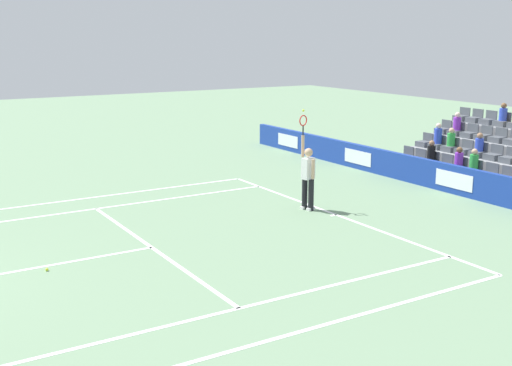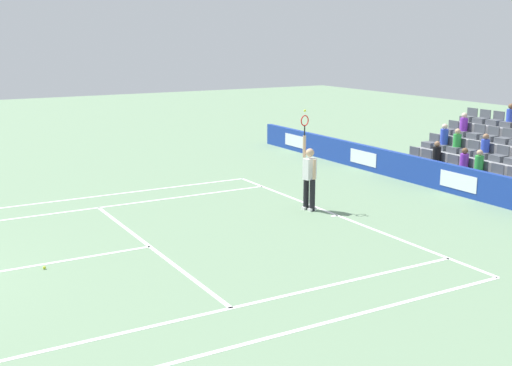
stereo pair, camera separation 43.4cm
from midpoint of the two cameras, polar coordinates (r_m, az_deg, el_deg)
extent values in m
cube|color=white|center=(18.25, 7.80, -2.82)|extent=(10.97, 0.10, 0.01)
cube|color=white|center=(15.63, -8.45, -5.51)|extent=(8.23, 0.10, 0.01)
cube|color=white|center=(14.85, -20.10, -7.16)|extent=(0.10, 6.40, 0.01)
cube|color=white|center=(19.25, -14.24, -2.27)|extent=(0.10, 11.89, 0.01)
cube|color=white|center=(11.94, -3.09, -11.29)|extent=(0.10, 11.89, 0.01)
cube|color=white|center=(20.54, -15.29, -1.40)|extent=(0.10, 11.89, 0.01)
cube|color=white|center=(10.84, 0.28, -13.86)|extent=(0.10, 11.89, 0.01)
cube|color=white|center=(18.19, 7.55, -2.86)|extent=(0.10, 0.20, 0.01)
cube|color=#193899|center=(21.30, 17.98, 0.17)|extent=(23.10, 0.20, 0.91)
cube|color=white|center=(21.22, 17.78, 0.13)|extent=(1.48, 0.01, 0.51)
cube|color=white|center=(24.49, 9.83, 2.18)|extent=(1.48, 0.01, 0.51)
cube|color=white|center=(28.14, 3.83, 3.70)|extent=(1.48, 0.01, 0.51)
cylinder|color=black|center=(18.54, 5.61, -1.08)|extent=(0.16, 0.16, 0.90)
cylinder|color=black|center=(18.70, 5.06, -0.95)|extent=(0.16, 0.16, 0.90)
cube|color=white|center=(18.65, 5.58, -2.30)|extent=(0.17, 0.28, 0.08)
cube|color=white|center=(18.80, 5.04, -2.17)|extent=(0.17, 0.28, 0.08)
cube|color=white|center=(18.46, 5.38, 1.25)|extent=(0.29, 0.40, 0.60)
sphere|color=#D3A884|center=(18.37, 5.41, 2.65)|extent=(0.24, 0.24, 0.24)
cylinder|color=#D3A884|center=(18.49, 4.91, 3.20)|extent=(0.09, 0.09, 0.62)
cylinder|color=#D3A884|center=(18.28, 5.79, 1.18)|extent=(0.09, 0.09, 0.56)
cylinder|color=black|center=(18.42, 4.94, 4.58)|extent=(0.04, 0.04, 0.28)
torus|color=red|center=(18.39, 4.96, 5.44)|extent=(0.10, 0.31, 0.31)
sphere|color=#D1E533|center=(18.35, 4.97, 6.31)|extent=(0.07, 0.07, 0.07)
cube|color=gray|center=(22.15, 19.82, -0.15)|extent=(7.44, 0.95, 0.42)
cube|color=#545960|center=(21.51, 21.75, 0.18)|extent=(0.48, 0.44, 0.20)
cube|color=#545960|center=(21.89, 20.49, 0.49)|extent=(0.48, 0.44, 0.20)
cube|color=#545960|center=(22.00, 20.88, 1.18)|extent=(0.48, 0.04, 0.30)
cube|color=#545960|center=(22.28, 19.28, 0.78)|extent=(0.48, 0.44, 0.20)
cube|color=#545960|center=(22.38, 19.66, 1.46)|extent=(0.48, 0.04, 0.30)
cube|color=#545960|center=(22.68, 18.10, 1.07)|extent=(0.48, 0.44, 0.20)
cube|color=#545960|center=(22.78, 18.48, 1.73)|extent=(0.48, 0.04, 0.30)
cube|color=#545960|center=(23.09, 16.97, 1.34)|extent=(0.48, 0.44, 0.20)
cube|color=#545960|center=(23.19, 17.35, 1.99)|extent=(0.48, 0.04, 0.30)
cube|color=#545960|center=(23.51, 15.87, 1.61)|extent=(0.48, 0.44, 0.20)
cube|color=#545960|center=(23.61, 16.25, 2.25)|extent=(0.48, 0.04, 0.30)
cube|color=#545960|center=(23.94, 14.82, 1.86)|extent=(0.48, 0.44, 0.20)
cube|color=#545960|center=(24.03, 15.19, 2.49)|extent=(0.48, 0.04, 0.30)
cube|color=#545960|center=(24.37, 13.80, 2.11)|extent=(0.48, 0.44, 0.20)
cube|color=#545960|center=(24.46, 14.17, 2.72)|extent=(0.48, 0.04, 0.30)
cube|color=gray|center=(22.83, 21.41, 0.63)|extent=(7.44, 0.95, 0.84)
cube|color=#545960|center=(22.92, 20.91, 2.05)|extent=(0.48, 0.44, 0.20)
cube|color=#545960|center=(23.04, 21.28, 2.70)|extent=(0.48, 0.04, 0.30)
cube|color=#545960|center=(23.31, 19.74, 2.30)|extent=(0.48, 0.44, 0.20)
cube|color=#545960|center=(23.42, 20.11, 2.94)|extent=(0.48, 0.04, 0.30)
cube|color=#545960|center=(23.71, 18.61, 2.55)|extent=(0.48, 0.44, 0.20)
cube|color=#545960|center=(23.82, 18.98, 3.18)|extent=(0.48, 0.04, 0.30)
cube|color=#545960|center=(24.12, 17.52, 2.79)|extent=(0.48, 0.44, 0.20)
cube|color=#545960|center=(24.22, 17.88, 3.41)|extent=(0.48, 0.04, 0.30)
cube|color=#545960|center=(24.53, 16.46, 3.02)|extent=(0.48, 0.44, 0.20)
cube|color=#545960|center=(24.64, 16.82, 3.63)|extent=(0.48, 0.04, 0.30)
cube|color=#545960|center=(24.96, 15.44, 3.24)|extent=(0.48, 0.44, 0.20)
cube|color=#545960|center=(25.06, 15.79, 3.84)|extent=(0.48, 0.04, 0.30)
cube|color=#545960|center=(23.97, 21.30, 3.47)|extent=(0.48, 0.44, 0.20)
cube|color=#545960|center=(24.09, 21.65, 4.09)|extent=(0.48, 0.04, 0.30)
cube|color=#545960|center=(24.36, 20.17, 3.69)|extent=(0.48, 0.44, 0.20)
cube|color=#545960|center=(24.48, 20.52, 4.30)|extent=(0.48, 0.04, 0.30)
cube|color=#545960|center=(24.76, 19.08, 3.91)|extent=(0.48, 0.44, 0.20)
cube|color=#545960|center=(24.87, 19.43, 4.50)|extent=(0.48, 0.04, 0.30)
cube|color=#545960|center=(25.16, 18.02, 4.12)|extent=(0.48, 0.44, 0.20)
cube|color=#545960|center=(25.28, 18.37, 4.70)|extent=(0.48, 0.04, 0.30)
cube|color=#545960|center=(25.58, 17.00, 4.32)|extent=(0.48, 0.44, 0.20)
cube|color=#545960|center=(25.69, 17.34, 4.89)|extent=(0.48, 0.04, 0.30)
cube|color=#545960|center=(25.03, 21.66, 4.77)|extent=(0.48, 0.44, 0.20)
cube|color=#545960|center=(25.42, 20.57, 4.97)|extent=(0.48, 0.44, 0.20)
cube|color=#545960|center=(25.55, 20.90, 5.54)|extent=(0.48, 0.04, 0.30)
cube|color=#545960|center=(25.82, 19.51, 5.16)|extent=(0.48, 0.44, 0.20)
cube|color=#545960|center=(25.94, 19.85, 5.72)|extent=(0.48, 0.04, 0.30)
cube|color=#545960|center=(26.22, 18.49, 5.34)|extent=(0.48, 0.44, 0.20)
cube|color=#545960|center=(26.34, 18.82, 5.89)|extent=(0.48, 0.04, 0.30)
cylinder|color=black|center=(23.48, 16.01, 2.45)|extent=(0.28, 0.28, 0.50)
sphere|color=#9E7251|center=(23.42, 16.06, 3.29)|extent=(0.20, 0.20, 0.20)
cylinder|color=blue|center=(24.51, 16.60, 3.89)|extent=(0.28, 0.28, 0.55)
sphere|color=beige|center=(24.46, 16.65, 4.75)|extent=(0.20, 0.20, 0.20)
cylinder|color=green|center=(22.25, 19.42, 1.65)|extent=(0.28, 0.28, 0.48)
sphere|color=#D3A884|center=(22.20, 19.49, 2.51)|extent=(0.20, 0.20, 0.20)
cylinder|color=green|center=(24.10, 17.65, 3.56)|extent=(0.28, 0.28, 0.45)
sphere|color=#D3A884|center=(24.06, 17.70, 4.32)|extent=(0.20, 0.20, 0.20)
cylinder|color=purple|center=(22.66, 18.24, 1.88)|extent=(0.28, 0.28, 0.45)
sphere|color=brown|center=(22.60, 18.30, 2.69)|extent=(0.20, 0.20, 0.20)
cylinder|color=blue|center=(23.30, 19.88, 3.07)|extent=(0.28, 0.28, 0.43)
sphere|color=#9E7251|center=(23.25, 19.94, 3.83)|extent=(0.20, 0.20, 0.20)
cylinder|color=purple|center=(25.15, 18.15, 4.87)|extent=(0.28, 0.28, 0.47)
sphere|color=beige|center=(25.11, 18.21, 5.63)|extent=(0.20, 0.20, 0.20)
cylinder|color=blue|center=(25.04, 21.79, 5.51)|extent=(0.28, 0.28, 0.44)
sphere|color=brown|center=(25.00, 21.85, 6.23)|extent=(0.20, 0.20, 0.20)
sphere|color=#D1E533|center=(14.66, -17.18, -7.07)|extent=(0.07, 0.07, 0.07)
camera|label=1|loc=(0.22, -89.27, 0.16)|focal=45.83mm
camera|label=2|loc=(0.22, 90.73, -0.16)|focal=45.83mm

